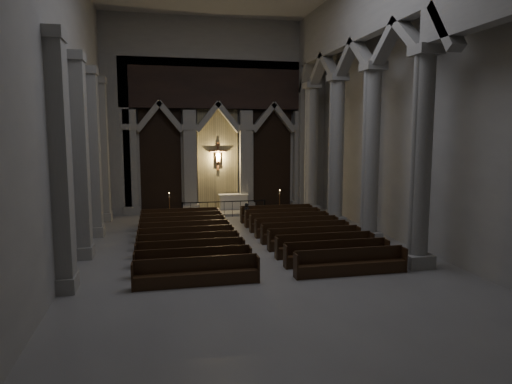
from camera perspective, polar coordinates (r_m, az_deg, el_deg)
room at (r=18.00m, az=0.27°, el=15.83°), size 24.00×24.10×12.00m
sanctuary_wall at (r=29.21m, az=-4.80°, el=10.56°), size 14.00×0.77×12.00m
right_arcade at (r=21.13m, az=14.66°, el=14.94°), size 1.00×24.00×12.00m
left_pilasters at (r=21.08m, az=-20.21°, el=4.07°), size 0.60×13.00×8.03m
sanctuary_step at (r=28.65m, az=-4.41°, el=-2.51°), size 8.50×2.60×0.15m
altar at (r=29.28m, az=-2.84°, el=-1.18°), size 1.88×0.75×0.95m
altar_rail at (r=27.16m, az=-4.00°, el=-1.80°), size 5.03×0.09×0.99m
candle_stand_left at (r=26.80m, az=-10.74°, el=-2.52°), size 0.27×0.27×1.58m
candle_stand_right at (r=27.72m, az=2.96°, el=-2.08°), size 0.27×0.27×1.58m
pews at (r=20.47m, az=-1.10°, el=-5.79°), size 9.53×10.56×0.92m
worshipper at (r=25.30m, az=-1.15°, el=-2.67°), size 0.48×0.39×1.12m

